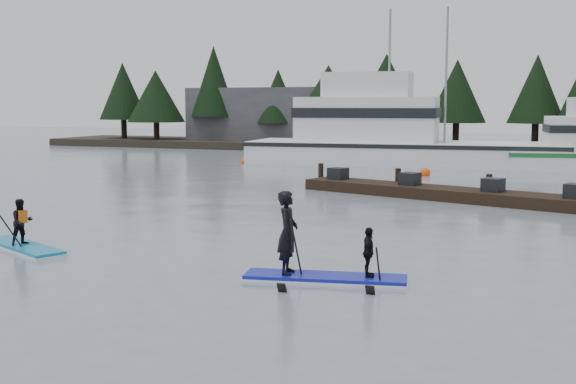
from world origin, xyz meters
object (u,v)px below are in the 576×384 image
(fishing_boat_large, at_px, (394,151))
(floating_dock, at_px, (455,194))
(paddleboard_solo, at_px, (22,234))
(paddleboard_duo, at_px, (314,251))

(fishing_boat_large, xyz_separation_m, floating_dock, (5.93, -15.31, -0.58))
(fishing_boat_large, distance_m, floating_dock, 16.43)
(fishing_boat_large, distance_m, paddleboard_solo, 29.03)
(paddleboard_duo, bearing_deg, floating_dock, 75.27)
(paddleboard_solo, height_order, paddleboard_duo, paddleboard_duo)
(floating_dock, relative_size, paddleboard_duo, 3.79)
(fishing_boat_large, height_order, paddleboard_duo, fishing_boat_large)
(fishing_boat_large, bearing_deg, paddleboard_solo, -100.85)
(fishing_boat_large, relative_size, floating_dock, 1.45)
(paddleboard_solo, bearing_deg, floating_dock, 81.14)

